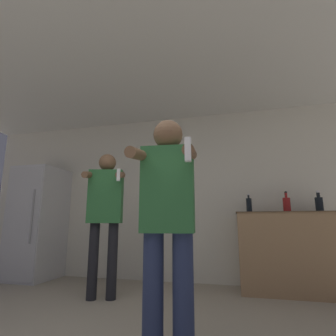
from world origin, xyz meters
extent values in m
cube|color=beige|center=(0.00, 2.86, 1.27)|extent=(7.00, 0.06, 2.55)
cube|color=silver|center=(0.00, 1.41, 2.57)|extent=(7.00, 3.35, 0.05)
cube|color=silver|center=(-2.29, 2.48, 0.87)|extent=(0.65, 0.70, 1.73)
cube|color=#B6B6BB|center=(-2.29, 2.12, 0.87)|extent=(0.62, 0.01, 1.66)
cylinder|color=#99999E|center=(-2.08, 2.09, 0.95)|extent=(0.02, 0.02, 0.78)
cube|color=#997551|center=(1.39, 2.55, 0.49)|extent=(1.15, 0.56, 0.98)
cube|color=brown|center=(1.39, 2.55, 0.99)|extent=(1.18, 0.59, 0.01)
cylinder|color=black|center=(1.83, 2.53, 1.08)|extent=(0.09, 0.09, 0.18)
cylinder|color=black|center=(1.83, 2.53, 1.20)|extent=(0.04, 0.04, 0.07)
sphere|color=silver|center=(1.83, 2.53, 1.24)|extent=(0.04, 0.04, 0.04)
cylinder|color=black|center=(0.98, 2.53, 1.08)|extent=(0.07, 0.07, 0.18)
cylinder|color=black|center=(0.98, 2.53, 1.20)|extent=(0.02, 0.02, 0.05)
sphere|color=silver|center=(0.98, 2.53, 1.23)|extent=(0.03, 0.03, 0.03)
cylinder|color=maroon|center=(1.45, 2.53, 1.08)|extent=(0.09, 0.09, 0.18)
cylinder|color=maroon|center=(1.45, 2.53, 1.21)|extent=(0.03, 0.03, 0.07)
sphere|color=black|center=(1.45, 2.53, 1.24)|extent=(0.04, 0.04, 0.04)
cylinder|color=navy|center=(0.25, 0.60, 0.39)|extent=(0.14, 0.14, 0.79)
cylinder|color=navy|center=(0.45, 0.62, 0.39)|extent=(0.14, 0.14, 0.79)
cube|color=#2D6B38|center=(0.35, 0.61, 1.08)|extent=(0.38, 0.23, 0.59)
sphere|color=brown|center=(0.35, 0.61, 1.49)|extent=(0.21, 0.21, 0.21)
cylinder|color=brown|center=(0.20, 0.41, 1.30)|extent=(0.11, 0.39, 0.14)
cylinder|color=brown|center=(0.54, 0.44, 1.30)|extent=(0.11, 0.39, 0.14)
cube|color=white|center=(0.56, 0.26, 1.26)|extent=(0.04, 0.04, 0.14)
cylinder|color=black|center=(-0.84, 1.72, 0.43)|extent=(0.12, 0.12, 0.85)
cylinder|color=black|center=(-0.62, 1.78, 0.43)|extent=(0.12, 0.12, 0.85)
cube|color=#2D6B38|center=(-0.73, 1.75, 1.17)|extent=(0.44, 0.30, 0.64)
sphere|color=brown|center=(-0.73, 1.75, 1.60)|extent=(0.21, 0.21, 0.21)
cylinder|color=brown|center=(-0.87, 1.56, 1.41)|extent=(0.16, 0.32, 0.13)
cylinder|color=brown|center=(-0.51, 1.66, 1.41)|extent=(0.16, 0.32, 0.13)
cube|color=white|center=(-0.46, 1.52, 1.39)|extent=(0.04, 0.04, 0.14)
camera|label=1|loc=(0.80, -1.16, 0.86)|focal=28.00mm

